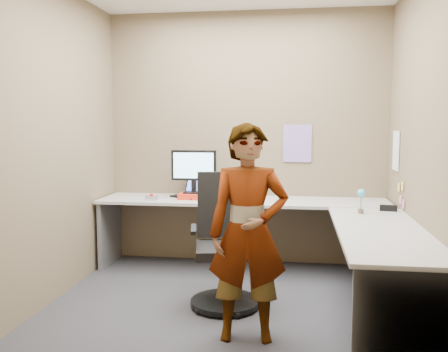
% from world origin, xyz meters
% --- Properties ---
extents(ground, '(3.00, 3.00, 0.00)m').
position_xyz_m(ground, '(0.00, 0.00, 0.00)').
color(ground, '#29292E').
rests_on(ground, ground).
extents(wall_back, '(3.00, 0.00, 3.00)m').
position_xyz_m(wall_back, '(0.00, 1.30, 1.35)').
color(wall_back, brown).
rests_on(wall_back, ground).
extents(wall_right, '(0.00, 2.70, 2.70)m').
position_xyz_m(wall_right, '(1.50, 0.00, 1.35)').
color(wall_right, brown).
rests_on(wall_right, ground).
extents(wall_left, '(0.00, 2.70, 2.70)m').
position_xyz_m(wall_left, '(-1.50, 0.00, 1.35)').
color(wall_left, brown).
rests_on(wall_left, ground).
extents(desk, '(2.98, 2.58, 0.73)m').
position_xyz_m(desk, '(0.44, 0.39, 0.59)').
color(desk, '#ACACAC').
rests_on(desk, ground).
extents(paper_ream, '(0.30, 0.22, 0.06)m').
position_xyz_m(paper_ream, '(-0.51, 0.96, 0.76)').
color(paper_ream, red).
rests_on(paper_ream, desk).
extents(monitor, '(0.47, 0.14, 0.45)m').
position_xyz_m(monitor, '(-0.51, 0.98, 1.05)').
color(monitor, black).
rests_on(monitor, paper_ream).
extents(laptop, '(0.45, 0.44, 0.25)m').
position_xyz_m(laptop, '(-0.55, 1.09, 0.79)').
color(laptop, black).
rests_on(laptop, desk).
extents(trackball_mouse, '(0.12, 0.08, 0.07)m').
position_xyz_m(trackball_mouse, '(-0.92, 0.80, 0.76)').
color(trackball_mouse, '#B7B7BC').
rests_on(trackball_mouse, desk).
extents(origami, '(0.10, 0.10, 0.06)m').
position_xyz_m(origami, '(-0.34, 0.75, 0.76)').
color(origami, white).
rests_on(origami, desk).
extents(stapler, '(0.15, 0.06, 0.05)m').
position_xyz_m(stapler, '(1.37, 0.49, 0.76)').
color(stapler, black).
rests_on(stapler, desk).
extents(flower, '(0.07, 0.07, 0.22)m').
position_xyz_m(flower, '(1.11, 0.34, 0.87)').
color(flower, brown).
rests_on(flower, desk).
extents(calendar_purple, '(0.30, 0.01, 0.40)m').
position_xyz_m(calendar_purple, '(0.55, 1.29, 1.30)').
color(calendar_purple, '#846BB7').
rests_on(calendar_purple, wall_back).
extents(calendar_white, '(0.01, 0.28, 0.38)m').
position_xyz_m(calendar_white, '(1.49, 0.90, 1.25)').
color(calendar_white, white).
rests_on(calendar_white, wall_right).
extents(sticky_note_a, '(0.01, 0.07, 0.07)m').
position_xyz_m(sticky_note_a, '(1.49, 0.55, 0.95)').
color(sticky_note_a, '#F2E059').
rests_on(sticky_note_a, wall_right).
extents(sticky_note_b, '(0.01, 0.07, 0.07)m').
position_xyz_m(sticky_note_b, '(1.49, 0.60, 0.82)').
color(sticky_note_b, pink).
rests_on(sticky_note_b, wall_right).
extents(sticky_note_c, '(0.01, 0.07, 0.07)m').
position_xyz_m(sticky_note_c, '(1.49, 0.48, 0.80)').
color(sticky_note_c, pink).
rests_on(sticky_note_c, wall_right).
extents(sticky_note_d, '(0.01, 0.07, 0.07)m').
position_xyz_m(sticky_note_d, '(1.49, 0.70, 0.92)').
color(sticky_note_d, '#F2E059').
rests_on(sticky_note_d, wall_right).
extents(office_chair, '(0.60, 0.58, 1.08)m').
position_xyz_m(office_chair, '(-0.03, -0.06, 0.44)').
color(office_chair, black).
rests_on(office_chair, ground).
extents(person, '(0.59, 0.42, 1.52)m').
position_xyz_m(person, '(0.22, -0.70, 0.76)').
color(person, '#999399').
rests_on(person, ground).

